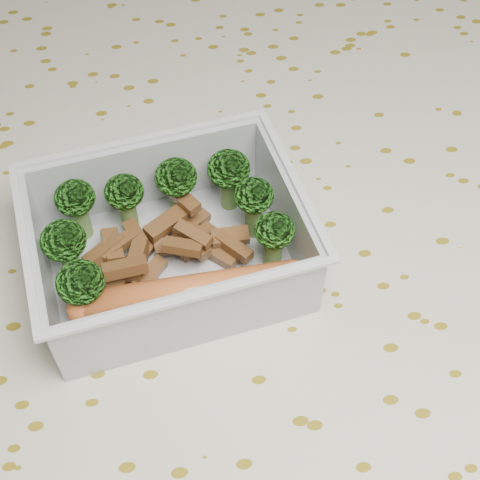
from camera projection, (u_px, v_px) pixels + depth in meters
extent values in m
cube|color=brown|center=(250.00, 279.00, 0.49)|extent=(1.40, 0.90, 0.04)
cube|color=beige|center=(250.00, 260.00, 0.47)|extent=(1.46, 0.96, 0.01)
cube|color=silver|center=(172.00, 266.00, 0.46)|extent=(0.19, 0.16, 0.00)
cube|color=silver|center=(148.00, 173.00, 0.47)|extent=(0.17, 0.03, 0.06)
cube|color=silver|center=(194.00, 317.00, 0.40)|extent=(0.17, 0.03, 0.06)
cube|color=silver|center=(286.00, 211.00, 0.45)|extent=(0.02, 0.12, 0.06)
cube|color=silver|center=(43.00, 270.00, 0.42)|extent=(0.02, 0.12, 0.06)
cube|color=silver|center=(142.00, 139.00, 0.45)|extent=(0.18, 0.04, 0.00)
cube|color=silver|center=(193.00, 297.00, 0.38)|extent=(0.18, 0.04, 0.00)
cube|color=silver|center=(295.00, 180.00, 0.43)|extent=(0.03, 0.13, 0.00)
cube|color=silver|center=(24.00, 244.00, 0.40)|extent=(0.03, 0.13, 0.00)
cylinder|color=#608C3F|center=(82.00, 221.00, 0.47)|extent=(0.01, 0.01, 0.03)
ellipsoid|color=#2E7D1F|center=(75.00, 198.00, 0.45)|extent=(0.03, 0.03, 0.02)
cylinder|color=#608C3F|center=(129.00, 215.00, 0.47)|extent=(0.01, 0.01, 0.03)
ellipsoid|color=#2E7D1F|center=(124.00, 192.00, 0.45)|extent=(0.03, 0.03, 0.02)
cylinder|color=#608C3F|center=(179.00, 200.00, 0.48)|extent=(0.01, 0.01, 0.03)
ellipsoid|color=#2E7D1F|center=(176.00, 177.00, 0.46)|extent=(0.03, 0.03, 0.03)
cylinder|color=#608C3F|center=(229.00, 192.00, 0.48)|extent=(0.01, 0.01, 0.03)
ellipsoid|color=#2E7D1F|center=(229.00, 169.00, 0.46)|extent=(0.03, 0.03, 0.03)
cylinder|color=#608C3F|center=(71.00, 263.00, 0.44)|extent=(0.01, 0.01, 0.03)
ellipsoid|color=#2E7D1F|center=(63.00, 240.00, 0.43)|extent=(0.03, 0.03, 0.03)
cylinder|color=#608C3F|center=(253.00, 218.00, 0.47)|extent=(0.01, 0.01, 0.03)
ellipsoid|color=#2E7D1F|center=(254.00, 195.00, 0.45)|extent=(0.03, 0.03, 0.02)
cylinder|color=#608C3F|center=(87.00, 304.00, 0.42)|extent=(0.01, 0.01, 0.03)
ellipsoid|color=#2E7D1F|center=(80.00, 282.00, 0.41)|extent=(0.03, 0.03, 0.03)
cylinder|color=#608C3F|center=(273.00, 253.00, 0.45)|extent=(0.01, 0.01, 0.03)
ellipsoid|color=#2E7D1F|center=(275.00, 230.00, 0.43)|extent=(0.03, 0.03, 0.02)
cube|color=brown|center=(150.00, 278.00, 0.45)|extent=(0.02, 0.02, 0.01)
cube|color=brown|center=(234.00, 247.00, 0.45)|extent=(0.03, 0.03, 0.01)
cube|color=brown|center=(120.00, 279.00, 0.44)|extent=(0.02, 0.02, 0.01)
cube|color=brown|center=(191.00, 243.00, 0.45)|extent=(0.03, 0.03, 0.01)
cube|color=brown|center=(136.00, 260.00, 0.44)|extent=(0.02, 0.03, 0.01)
cube|color=brown|center=(170.00, 246.00, 0.46)|extent=(0.02, 0.01, 0.01)
cube|color=brown|center=(184.00, 222.00, 0.48)|extent=(0.03, 0.02, 0.01)
cube|color=brown|center=(149.00, 275.00, 0.45)|extent=(0.03, 0.03, 0.01)
cube|color=brown|center=(182.00, 198.00, 0.47)|extent=(0.03, 0.03, 0.01)
cube|color=brown|center=(128.00, 268.00, 0.45)|extent=(0.03, 0.03, 0.01)
cube|color=brown|center=(194.00, 242.00, 0.46)|extent=(0.03, 0.03, 0.01)
cube|color=brown|center=(125.00, 268.00, 0.43)|extent=(0.03, 0.02, 0.01)
cube|color=brown|center=(197.00, 241.00, 0.46)|extent=(0.03, 0.03, 0.01)
cube|color=brown|center=(230.00, 236.00, 0.46)|extent=(0.03, 0.01, 0.01)
cube|color=brown|center=(183.00, 247.00, 0.44)|extent=(0.03, 0.02, 0.01)
cube|color=brown|center=(165.00, 224.00, 0.46)|extent=(0.03, 0.03, 0.01)
cube|color=brown|center=(119.00, 244.00, 0.45)|extent=(0.03, 0.03, 0.01)
cube|color=brown|center=(204.00, 238.00, 0.47)|extent=(0.02, 0.02, 0.01)
cube|color=brown|center=(112.00, 246.00, 0.45)|extent=(0.02, 0.03, 0.01)
cube|color=brown|center=(141.00, 255.00, 0.46)|extent=(0.02, 0.03, 0.01)
cube|color=brown|center=(136.00, 234.00, 0.46)|extent=(0.02, 0.02, 0.01)
cube|color=brown|center=(105.00, 251.00, 0.45)|extent=(0.03, 0.03, 0.01)
cube|color=brown|center=(195.00, 223.00, 0.47)|extent=(0.02, 0.02, 0.01)
cube|color=brown|center=(223.00, 256.00, 0.46)|extent=(0.02, 0.02, 0.01)
cube|color=brown|center=(194.00, 234.00, 0.44)|extent=(0.03, 0.03, 0.01)
cube|color=brown|center=(185.00, 234.00, 0.47)|extent=(0.02, 0.03, 0.01)
cylinder|color=#CC612B|center=(191.00, 293.00, 0.42)|extent=(0.13, 0.03, 0.02)
sphere|color=#CC612B|center=(292.00, 277.00, 0.43)|extent=(0.02, 0.02, 0.02)
sphere|color=#CC612B|center=(85.00, 309.00, 0.42)|extent=(0.02, 0.02, 0.02)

